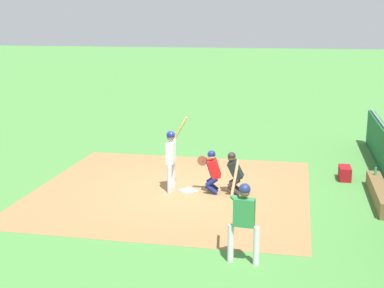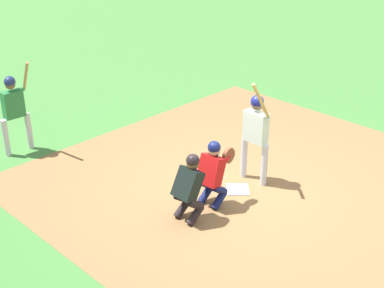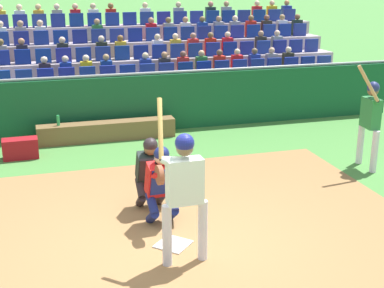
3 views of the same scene
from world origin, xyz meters
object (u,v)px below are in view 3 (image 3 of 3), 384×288
object	(u,v)px
water_bottle_on_bench	(58,120)
on_deck_batter	(370,115)
batter_at_plate	(184,184)
home_plate_umpire	(150,169)
equipment_duffel_bag	(20,148)
dugout_bench	(107,131)
catcher_crouching	(161,181)
home_plate_marker	(173,244)

from	to	relation	value
water_bottle_on_bench	on_deck_batter	world-z (taller)	on_deck_batter
batter_at_plate	water_bottle_on_bench	bearing A→B (deg)	-77.67
home_plate_umpire	equipment_duffel_bag	xyz separation A→B (m)	(2.11, -3.32, -0.48)
batter_at_plate	water_bottle_on_bench	distance (m)	6.18
on_deck_batter	equipment_duffel_bag	bearing A→B (deg)	-20.99
home_plate_umpire	dugout_bench	bearing A→B (deg)	-87.86
home_plate_umpire	dugout_bench	size ratio (longest dim) A/B	0.40
batter_at_plate	dugout_bench	distance (m)	6.09
catcher_crouching	dugout_bench	world-z (taller)	catcher_crouching
equipment_duffel_bag	on_deck_batter	world-z (taller)	on_deck_batter
home_plate_umpire	dugout_bench	xyz separation A→B (m)	(0.15, -4.14, -0.47)
batter_at_plate	catcher_crouching	distance (m)	1.30
catcher_crouching	home_plate_umpire	size ratio (longest dim) A/B	1.03
on_deck_batter	dugout_bench	bearing A→B (deg)	-35.48
batter_at_plate	on_deck_batter	world-z (taller)	batter_at_plate
dugout_bench	batter_at_plate	bearing A→B (deg)	92.04
equipment_duffel_bag	on_deck_batter	xyz separation A→B (m)	(-6.71, 2.57, 0.88)
home_plate_marker	dugout_bench	world-z (taller)	dugout_bench
catcher_crouching	equipment_duffel_bag	world-z (taller)	catcher_crouching
batter_at_plate	home_plate_umpire	bearing A→B (deg)	-88.17
batter_at_plate	dugout_bench	xyz separation A→B (m)	(0.21, -6.02, -0.93)
batter_at_plate	dugout_bench	world-z (taller)	batter_at_plate
home_plate_umpire	on_deck_batter	world-z (taller)	on_deck_batter
home_plate_marker	batter_at_plate	distance (m)	1.24
home_plate_umpire	on_deck_batter	distance (m)	4.68
batter_at_plate	on_deck_batter	distance (m)	5.25
water_bottle_on_bench	equipment_duffel_bag	world-z (taller)	water_bottle_on_bench
home_plate_umpire	equipment_duffel_bag	bearing A→B (deg)	-57.61
home_plate_umpire	water_bottle_on_bench	size ratio (longest dim) A/B	5.31
home_plate_marker	equipment_duffel_bag	distance (m)	5.16
catcher_crouching	home_plate_marker	bearing A→B (deg)	90.05
catcher_crouching	on_deck_batter	world-z (taller)	on_deck_batter
batter_at_plate	home_plate_umpire	xyz separation A→B (m)	(0.06, -1.88, -0.45)
home_plate_marker	water_bottle_on_bench	xyz separation A→B (m)	(1.29, -5.50, 0.54)
home_plate_marker	water_bottle_on_bench	size ratio (longest dim) A/B	1.83
batter_at_plate	on_deck_batter	size ratio (longest dim) A/B	1.04
batter_at_plate	water_bottle_on_bench	world-z (taller)	batter_at_plate
batter_at_plate	catcher_crouching	bearing A→B (deg)	-88.78
home_plate_marker	catcher_crouching	bearing A→B (deg)	-89.95
dugout_bench	equipment_duffel_bag	xyz separation A→B (m)	(1.95, 0.82, -0.01)
home_plate_umpire	water_bottle_on_bench	world-z (taller)	home_plate_umpire
home_plate_umpire	equipment_duffel_bag	size ratio (longest dim) A/B	1.74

